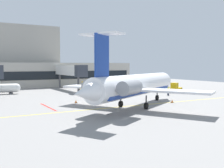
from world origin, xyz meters
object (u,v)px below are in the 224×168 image
marshaller (168,90)px  regional_jet (135,85)px  belt_loader (176,88)px  fuel_tank (2,88)px  baggage_tug (84,86)px  pushback_tractor (100,91)px

marshaller → regional_jet: bearing=-146.8°
belt_loader → fuel_tank: bearing=157.4°
baggage_tug → regional_jet: bearing=-99.5°
belt_loader → marshaller: belt_loader is taller
regional_jet → pushback_tractor: 15.26m
baggage_tug → pushback_tractor: bearing=-101.1°
regional_jet → belt_loader: size_ratio=7.09×
baggage_tug → belt_loader: 22.03m
regional_jet → pushback_tractor: (2.10, 14.96, -2.20)m
fuel_tank → marshaller: 34.21m
marshaller → baggage_tug: bearing=116.7°
belt_loader → baggage_tug: bearing=134.9°
regional_jet → belt_loader: 24.70m
pushback_tractor → regional_jet: bearing=-98.0°
belt_loader → regional_jet: bearing=-146.3°
baggage_tug → pushback_tractor: (-2.82, -14.32, 0.08)m
fuel_tank → regional_jet: bearing=-63.3°
regional_jet → baggage_tug: bearing=80.5°
fuel_tank → marshaller: (28.88, -18.34, -0.23)m
pushback_tractor → marshaller: (12.68, -5.27, 0.01)m
regional_jet → fuel_tank: bearing=116.7°
belt_loader → marshaller: (-5.67, -3.98, 0.05)m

